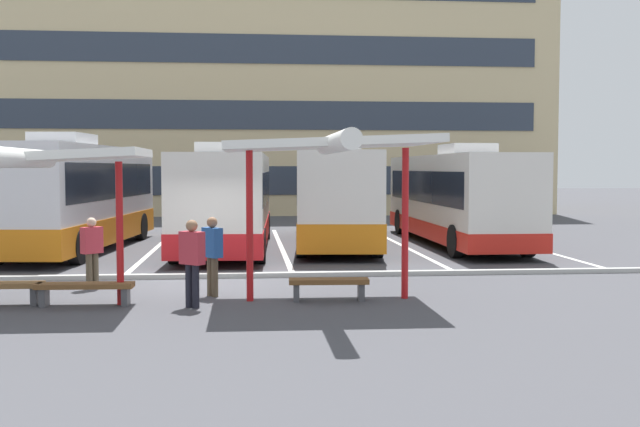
% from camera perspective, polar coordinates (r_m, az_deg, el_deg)
% --- Properties ---
extents(ground_plane, '(160.00, 160.00, 0.00)m').
position_cam_1_polar(ground_plane, '(18.18, -8.46, -5.14)').
color(ground_plane, '#47474C').
extents(terminal_building, '(37.75, 14.02, 20.96)m').
position_cam_1_polar(terminal_building, '(50.14, -6.59, 10.74)').
color(terminal_building, '#D1BC8C').
rests_on(terminal_building, ground).
extents(coach_bus_1, '(3.57, 10.81, 3.75)m').
position_cam_1_polar(coach_bus_1, '(26.06, -17.58, 1.16)').
color(coach_bus_1, silver).
rests_on(coach_bus_1, ground).
extents(coach_bus_2, '(3.13, 10.88, 3.47)m').
position_cam_1_polar(coach_bus_2, '(25.37, -6.95, 0.94)').
color(coach_bus_2, silver).
rests_on(coach_bus_2, ground).
extents(coach_bus_3, '(3.52, 11.67, 3.57)m').
position_cam_1_polar(coach_bus_3, '(27.02, 1.18, 1.18)').
color(coach_bus_3, silver).
rests_on(coach_bus_3, ground).
extents(coach_bus_4, '(2.54, 11.63, 3.49)m').
position_cam_1_polar(coach_bus_4, '(27.50, 10.02, 1.16)').
color(coach_bus_4, silver).
rests_on(coach_bus_4, ground).
extents(lane_stripe_1, '(0.16, 14.00, 0.01)m').
position_cam_1_polar(lane_stripe_1, '(27.22, -20.96, -2.48)').
color(lane_stripe_1, white).
rests_on(lane_stripe_1, ground).
extents(lane_stripe_2, '(0.16, 14.00, 0.01)m').
position_cam_1_polar(lane_stripe_2, '(26.40, -12.11, -2.51)').
color(lane_stripe_2, white).
rests_on(lane_stripe_2, ground).
extents(lane_stripe_3, '(0.16, 14.00, 0.01)m').
position_cam_1_polar(lane_stripe_3, '(26.25, -2.93, -2.47)').
color(lane_stripe_3, white).
rests_on(lane_stripe_3, ground).
extents(lane_stripe_4, '(0.16, 14.00, 0.01)m').
position_cam_1_polar(lane_stripe_4, '(26.77, 6.12, -2.37)').
color(lane_stripe_4, white).
rests_on(lane_stripe_4, ground).
extents(lane_stripe_5, '(0.16, 14.00, 0.01)m').
position_cam_1_polar(lane_stripe_5, '(27.92, 14.63, -2.22)').
color(lane_stripe_5, white).
rests_on(lane_stripe_5, ground).
extents(waiting_shelter_0, '(4.15, 4.51, 3.08)m').
position_cam_1_polar(waiting_shelter_0, '(15.51, -20.70, 3.67)').
color(waiting_shelter_0, red).
rests_on(waiting_shelter_0, ground).
extents(bench_1, '(1.89, 0.50, 0.45)m').
position_cam_1_polar(bench_1, '(15.67, -17.13, -5.36)').
color(bench_1, brown).
rests_on(bench_1, ground).
extents(waiting_shelter_1, '(4.19, 5.06, 3.34)m').
position_cam_1_polar(waiting_shelter_1, '(15.23, 0.73, 4.97)').
color(waiting_shelter_1, red).
rests_on(waiting_shelter_1, ground).
extents(bench_2, '(1.63, 0.50, 0.45)m').
position_cam_1_polar(bench_2, '(15.55, 0.66, -5.30)').
color(bench_2, brown).
rests_on(bench_2, ground).
extents(platform_kerb, '(44.00, 0.24, 0.12)m').
position_cam_1_polar(platform_kerb, '(18.91, -8.34, -4.62)').
color(platform_kerb, '#ADADA8').
rests_on(platform_kerb, ground).
extents(waiting_passenger_0, '(0.48, 0.47, 1.59)m').
position_cam_1_polar(waiting_passenger_0, '(17.82, -16.65, -2.47)').
color(waiting_passenger_0, brown).
rests_on(waiting_passenger_0, ground).
extents(waiting_passenger_1, '(0.52, 0.48, 1.70)m').
position_cam_1_polar(waiting_passenger_1, '(14.89, -9.52, -3.20)').
color(waiting_passenger_1, black).
rests_on(waiting_passenger_1, ground).
extents(waiting_passenger_3, '(0.46, 0.52, 1.67)m').
position_cam_1_polar(waiting_passenger_3, '(16.14, -8.03, -2.75)').
color(waiting_passenger_3, brown).
rests_on(waiting_passenger_3, ground).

